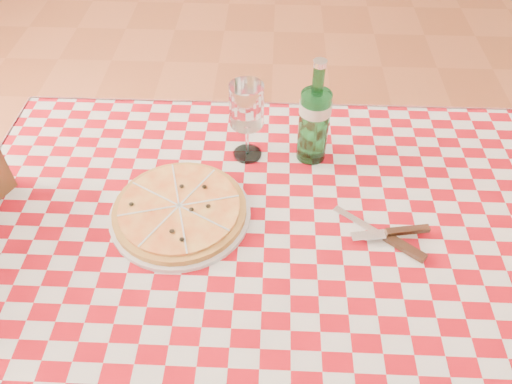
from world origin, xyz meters
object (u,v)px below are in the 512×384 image
(wine_glass, at_px, (247,122))
(pizza_plate, at_px, (180,209))
(dining_table, at_px, (264,262))
(water_bottle, at_px, (315,112))

(wine_glass, bearing_deg, pizza_plate, -123.27)
(dining_table, height_order, wine_glass, wine_glass)
(pizza_plate, xyz_separation_m, wine_glass, (0.13, 0.20, 0.08))
(pizza_plate, bearing_deg, wine_glass, 56.73)
(pizza_plate, relative_size, water_bottle, 1.16)
(dining_table, xyz_separation_m, water_bottle, (0.10, 0.24, 0.23))
(dining_table, distance_m, wine_glass, 0.31)
(pizza_plate, bearing_deg, dining_table, -13.25)
(water_bottle, bearing_deg, wine_glass, -179.06)
(dining_table, bearing_deg, pizza_plate, 166.75)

